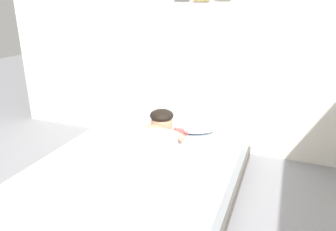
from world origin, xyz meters
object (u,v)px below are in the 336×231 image
(person_lying, at_px, (143,145))
(cell_phone, at_px, (108,154))
(pillow, at_px, (188,125))
(coffee_cup, at_px, (180,132))
(bed, at_px, (143,176))

(person_lying, height_order, cell_phone, person_lying)
(pillow, relative_size, coffee_cup, 4.16)
(pillow, distance_m, coffee_cup, 0.16)
(pillow, height_order, coffee_cup, pillow)
(person_lying, relative_size, coffee_cup, 7.36)
(coffee_cup, height_order, cell_phone, coffee_cup)
(bed, height_order, person_lying, person_lying)
(bed, bearing_deg, cell_phone, -164.83)
(pillow, bearing_deg, cell_phone, -121.49)
(pillow, xyz_separation_m, cell_phone, (-0.43, -0.70, -0.05))
(bed, height_order, coffee_cup, coffee_cup)
(bed, bearing_deg, pillow, 75.09)
(person_lying, xyz_separation_m, cell_phone, (-0.28, -0.06, -0.10))
(pillow, relative_size, cell_phone, 3.71)
(coffee_cup, bearing_deg, pillow, 79.15)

